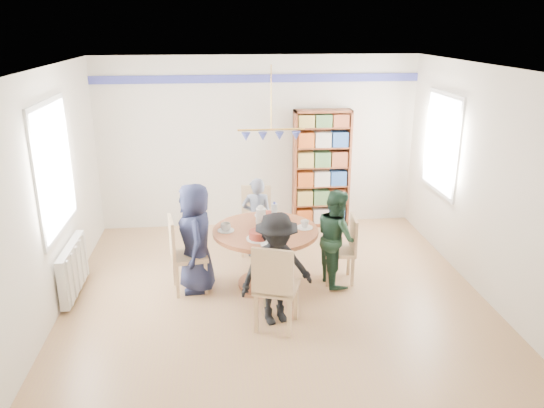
{
  "coord_description": "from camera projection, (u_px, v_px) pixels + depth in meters",
  "views": [
    {
      "loc": [
        -0.63,
        -5.69,
        3.15
      ],
      "look_at": [
        0.0,
        0.4,
        1.05
      ],
      "focal_mm": 35.0,
      "sensor_mm": 36.0,
      "label": 1
    }
  ],
  "objects": [
    {
      "name": "room_shell",
      "position": [
        248.0,
        148.0,
        6.7
      ],
      "size": [
        5.0,
        5.0,
        5.0
      ],
      "color": "white",
      "rests_on": "ground"
    },
    {
      "name": "person_near",
      "position": [
        276.0,
        269.0,
        5.7
      ],
      "size": [
        0.93,
        0.69,
        1.28
      ],
      "primitive_type": "imported",
      "rotation": [
        0.0,
        0.0,
        0.3
      ],
      "color": "black",
      "rests_on": "ground"
    },
    {
      "name": "dining_table",
      "position": [
        266.0,
        244.0,
        6.56
      ],
      "size": [
        1.3,
        1.3,
        0.75
      ],
      "color": "brown",
      "rests_on": "ground"
    },
    {
      "name": "ground",
      "position": [
        275.0,
        296.0,
        6.44
      ],
      "size": [
        5.0,
        5.0,
        0.0
      ],
      "primitive_type": "plane",
      "color": "#A87C58"
    },
    {
      "name": "chair_far",
      "position": [
        256.0,
        216.0,
        7.58
      ],
      "size": [
        0.48,
        0.48,
        0.95
      ],
      "color": "tan",
      "rests_on": "ground"
    },
    {
      "name": "chair_left",
      "position": [
        182.0,
        251.0,
        6.42
      ],
      "size": [
        0.49,
        0.49,
        0.96
      ],
      "color": "tan",
      "rests_on": "ground"
    },
    {
      "name": "person_right",
      "position": [
        336.0,
        237.0,
        6.6
      ],
      "size": [
        0.56,
        0.67,
        1.23
      ],
      "primitive_type": "imported",
      "rotation": [
        0.0,
        0.0,
        1.74
      ],
      "color": "#1C3827",
      "rests_on": "ground"
    },
    {
      "name": "chair_right",
      "position": [
        345.0,
        246.0,
        6.69
      ],
      "size": [
        0.41,
        0.41,
        0.86
      ],
      "color": "tan",
      "rests_on": "ground"
    },
    {
      "name": "chair_near",
      "position": [
        275.0,
        284.0,
        5.57
      ],
      "size": [
        0.56,
        0.56,
        0.99
      ],
      "color": "tan",
      "rests_on": "ground"
    },
    {
      "name": "tableware",
      "position": [
        263.0,
        223.0,
        6.5
      ],
      "size": [
        1.17,
        1.17,
        0.31
      ],
      "color": "white",
      "rests_on": "dining_table"
    },
    {
      "name": "radiator",
      "position": [
        73.0,
        268.0,
        6.37
      ],
      "size": [
        0.12,
        1.0,
        0.6
      ],
      "color": "silver",
      "rests_on": "ground"
    },
    {
      "name": "bookshelf",
      "position": [
        321.0,
        170.0,
        8.44
      ],
      "size": [
        0.9,
        0.27,
        1.88
      ],
      "color": "brown",
      "rests_on": "ground"
    },
    {
      "name": "person_left",
      "position": [
        196.0,
        238.0,
        6.41
      ],
      "size": [
        0.51,
        0.71,
        1.37
      ],
      "primitive_type": "imported",
      "rotation": [
        0.0,
        0.0,
        -1.46
      ],
      "color": "#1B203C",
      "rests_on": "ground"
    },
    {
      "name": "person_far",
      "position": [
        257.0,
        218.0,
        7.39
      ],
      "size": [
        0.44,
        0.31,
        1.15
      ],
      "primitive_type": "imported",
      "rotation": [
        0.0,
        0.0,
        3.06
      ],
      "color": "gray",
      "rests_on": "ground"
    }
  ]
}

